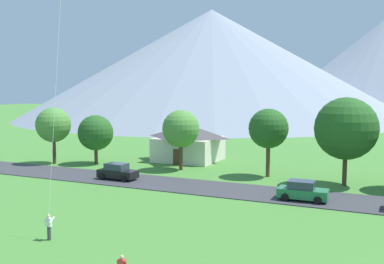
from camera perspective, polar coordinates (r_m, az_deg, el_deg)
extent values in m
cube|color=#38383D|center=(42.31, 4.37, -7.44)|extent=(160.00, 6.21, 0.08)
cone|color=gray|center=(147.37, 2.50, 8.77)|extent=(124.85, 124.85, 35.32)
cube|color=beige|center=(59.00, -0.45, -2.20)|extent=(7.80, 7.36, 3.11)
pyramid|color=#474247|center=(58.72, -0.45, 0.14)|extent=(8.42, 7.94, 1.71)
cube|color=brown|center=(55.78, -2.04, -3.24)|extent=(0.90, 0.06, 2.00)
cylinder|color=#4C3823|center=(46.25, 19.13, -4.51)|extent=(0.44, 0.44, 3.40)
sphere|color=#23561E|center=(45.74, 19.29, 0.43)|extent=(6.15, 6.15, 6.15)
cylinder|color=#4C3823|center=(52.13, -1.44, -3.15)|extent=(0.44, 0.44, 3.27)
sphere|color=#4C8938|center=(51.73, -1.45, 0.45)|extent=(4.40, 4.40, 4.40)
cylinder|color=brown|center=(48.80, 9.79, -3.59)|extent=(0.44, 0.44, 3.69)
sphere|color=#23561E|center=(48.37, 9.85, 0.46)|extent=(4.31, 4.31, 4.31)
cylinder|color=#4C3823|center=(59.17, -17.38, -2.33)|extent=(0.44, 0.44, 3.34)
sphere|color=#4C8938|center=(58.81, -17.48, 0.89)|extent=(4.43, 4.43, 4.43)
cylinder|color=#4C3823|center=(57.72, -12.29, -2.90)|extent=(0.44, 0.44, 2.32)
sphere|color=#23561E|center=(57.37, -12.35, -0.09)|extent=(4.50, 4.50, 4.50)
cube|color=#237042|center=(39.23, 14.14, -7.68)|extent=(4.23, 1.88, 0.80)
cube|color=#2D3847|center=(39.10, 13.95, -6.61)|extent=(2.23, 1.62, 0.68)
cylinder|color=black|center=(40.01, 16.27, -7.89)|extent=(0.64, 0.25, 0.64)
cylinder|color=black|center=(38.23, 15.93, -8.51)|extent=(0.64, 0.25, 0.64)
cylinder|color=black|center=(40.40, 12.44, -7.66)|extent=(0.64, 0.25, 0.64)
cylinder|color=black|center=(38.65, 11.92, -8.26)|extent=(0.64, 0.25, 0.64)
cube|color=black|center=(47.28, -9.56, -5.32)|extent=(4.23, 1.88, 0.80)
cube|color=#2D3847|center=(47.23, -9.73, -4.42)|extent=(2.23, 1.63, 0.68)
cylinder|color=black|center=(47.34, -7.57, -5.62)|extent=(0.64, 0.25, 0.64)
cylinder|color=black|center=(45.84, -8.83, -6.01)|extent=(0.64, 0.25, 0.64)
cylinder|color=black|center=(48.84, -10.24, -5.31)|extent=(0.64, 0.25, 0.64)
cylinder|color=black|center=(47.39, -11.54, -5.67)|extent=(0.64, 0.25, 0.64)
cylinder|color=#3D3D42|center=(30.14, -17.98, -12.34)|extent=(0.24, 0.24, 0.88)
cube|color=white|center=(29.93, -18.02, -11.01)|extent=(0.36, 0.22, 0.58)
sphere|color=beige|center=(29.82, -18.05, -10.27)|extent=(0.21, 0.21, 0.21)
cylinder|color=white|center=(30.07, -18.27, -10.65)|extent=(0.18, 0.55, 0.37)
cylinder|color=white|center=(29.79, -17.63, -10.79)|extent=(0.18, 0.55, 0.37)
cylinder|color=silver|center=(31.00, -17.23, 4.88)|extent=(2.10, 4.31, 15.56)
sphere|color=tan|center=(22.16, -9.06, -15.68)|extent=(0.21, 0.21, 0.21)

